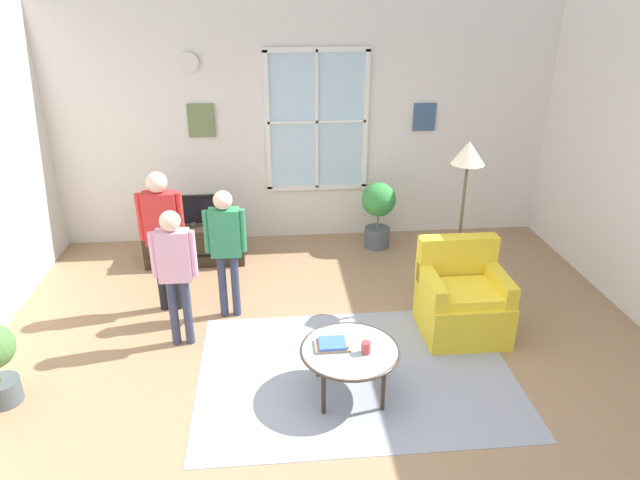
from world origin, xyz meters
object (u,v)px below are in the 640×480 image
at_px(person_pink_shirt, 175,264).
at_px(floor_lamp, 467,170).
at_px(cup, 366,347).
at_px(television, 192,210).
at_px(armchair, 462,300).
at_px(person_green_shirt, 226,240).
at_px(potted_plant_by_window, 378,209).
at_px(person_red_shirt, 162,226).
at_px(coffee_table, 350,352).
at_px(tv_stand, 196,243).
at_px(remote_near_books, 342,346).
at_px(book_stack, 332,344).

xyz_separation_m(person_pink_shirt, floor_lamp, (2.72, 0.51, 0.61)).
relative_size(cup, person_pink_shirt, 0.08).
distance_m(television, armchair, 3.23).
height_order(television, person_green_shirt, person_green_shirt).
xyz_separation_m(armchair, potted_plant_by_window, (-0.44, 1.97, 0.18)).
bearing_deg(floor_lamp, person_red_shirt, 177.44).
height_order(person_pink_shirt, floor_lamp, floor_lamp).
relative_size(coffee_table, person_pink_shirt, 0.61).
relative_size(cup, person_green_shirt, 0.08).
distance_m(coffee_table, person_red_shirt, 2.27).
bearing_deg(cup, tv_stand, 121.28).
relative_size(television, floor_lamp, 0.31).
bearing_deg(television, tv_stand, 90.00).
bearing_deg(floor_lamp, potted_plant_by_window, 110.48).
height_order(television, person_red_shirt, person_red_shirt).
xyz_separation_m(tv_stand, television, (-0.00, -0.00, 0.43)).
distance_m(coffee_table, remote_near_books, 0.08).
xyz_separation_m(coffee_table, person_red_shirt, (-1.64, 1.48, 0.52)).
height_order(television, cup, television).
height_order(person_pink_shirt, potted_plant_by_window, person_pink_shirt).
distance_m(television, person_pink_shirt, 1.77).
relative_size(remote_near_books, person_pink_shirt, 0.11).
bearing_deg(book_stack, remote_near_books, -7.60).
height_order(tv_stand, coffee_table, tv_stand).
distance_m(cup, person_green_shirt, 1.80).
bearing_deg(book_stack, television, 118.15).
bearing_deg(person_red_shirt, person_pink_shirt, -72.45).
xyz_separation_m(television, armchair, (2.68, -1.77, -0.33)).
distance_m(armchair, potted_plant_by_window, 2.03).
height_order(tv_stand, person_green_shirt, person_green_shirt).
xyz_separation_m(remote_near_books, floor_lamp, (1.35, 1.31, 1.01)).
bearing_deg(person_red_shirt, armchair, -13.12).
bearing_deg(person_pink_shirt, tv_stand, 92.09).
bearing_deg(person_red_shirt, person_green_shirt, -16.77).
xyz_separation_m(armchair, person_red_shirt, (-2.82, 0.66, 0.59)).
distance_m(television, potted_plant_by_window, 2.26).
bearing_deg(television, floor_lamp, -24.08).
distance_m(coffee_table, book_stack, 0.15).
bearing_deg(remote_near_books, armchair, 32.19).
xyz_separation_m(book_stack, cup, (0.25, -0.11, 0.03)).
relative_size(person_pink_shirt, person_green_shirt, 1.00).
bearing_deg(tv_stand, armchair, -33.49).
relative_size(television, remote_near_books, 3.81).
distance_m(coffee_table, person_green_shirt, 1.71).
height_order(remote_near_books, floor_lamp, floor_lamp).
xyz_separation_m(coffee_table, book_stack, (-0.14, 0.05, 0.04)).
relative_size(remote_near_books, person_green_shirt, 0.11).
bearing_deg(tv_stand, coffee_table, -60.04).
distance_m(tv_stand, television, 0.43).
distance_m(coffee_table, person_pink_shirt, 1.71).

